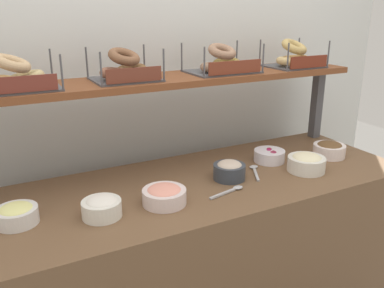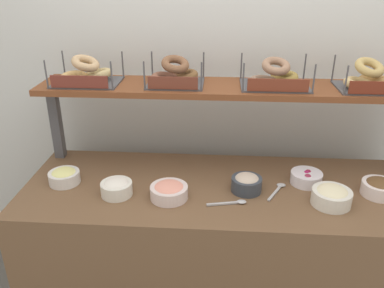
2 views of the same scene
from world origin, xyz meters
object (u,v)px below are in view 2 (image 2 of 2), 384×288
at_px(bagel_basket_everything, 275,78).
at_px(bagel_basket_plain, 86,74).
at_px(bowl_cream_cheese, 117,187).
at_px(bowl_potato_salad, 332,196).
at_px(bowl_lox_spread, 169,191).
at_px(bowl_chocolate_spread, 380,187).
at_px(bowl_tuna_salad, 247,183).
at_px(bagel_basket_cinnamon_raisin, 175,75).
at_px(serving_spoon_by_edge, 278,189).
at_px(bagel_basket_sesame, 367,79).
at_px(serving_spoon_near_plate, 233,203).
at_px(bowl_beet_salad, 306,178).
at_px(bowl_egg_salad, 64,176).

bearing_deg(bagel_basket_everything, bagel_basket_plain, -179.52).
bearing_deg(bowl_cream_cheese, bowl_potato_salad, -0.61).
xyz_separation_m(bowl_lox_spread, bagel_basket_everything, (0.49, 0.38, 0.44)).
xyz_separation_m(bowl_chocolate_spread, bowl_lox_spread, (-0.97, -0.10, -0.00)).
xyz_separation_m(bowl_lox_spread, bowl_potato_salad, (0.73, 0.00, 0.01)).
height_order(bowl_tuna_salad, bagel_basket_cinnamon_raisin, bagel_basket_cinnamon_raisin).
xyz_separation_m(bagel_basket_plain, bagel_basket_cinnamon_raisin, (0.45, 0.01, 0.00)).
height_order(serving_spoon_by_edge, bagel_basket_sesame, bagel_basket_sesame).
height_order(bowl_chocolate_spread, bowl_lox_spread, bowl_chocolate_spread).
relative_size(bowl_lox_spread, serving_spoon_by_edge, 1.09).
height_order(bowl_chocolate_spread, bagel_basket_cinnamon_raisin, bagel_basket_cinnamon_raisin).
bearing_deg(serving_spoon_by_edge, bowl_chocolate_spread, -0.96).
relative_size(serving_spoon_near_plate, bagel_basket_cinnamon_raisin, 0.64).
distance_m(bowl_beet_salad, serving_spoon_near_plate, 0.42).
bearing_deg(bagel_basket_cinnamon_raisin, serving_spoon_by_edge, -28.54).
xyz_separation_m(bowl_beet_salad, serving_spoon_near_plate, (-0.36, -0.21, -0.02)).
xyz_separation_m(bowl_lox_spread, bagel_basket_cinnamon_raisin, (-0.01, 0.39, 0.44)).
bearing_deg(bowl_beet_salad, serving_spoon_by_edge, -151.92).
height_order(bowl_cream_cheese, bagel_basket_everything, bagel_basket_everything).
bearing_deg(bowl_lox_spread, bowl_tuna_salad, 13.96).
bearing_deg(bagel_basket_sesame, bowl_lox_spread, -158.18).
bearing_deg(bowl_beet_salad, bowl_tuna_salad, -162.59).
height_order(bagel_basket_everything, bagel_basket_sesame, bagel_basket_sesame).
bearing_deg(serving_spoon_near_plate, bowl_potato_salad, 4.09).
xyz_separation_m(bowl_tuna_salad, serving_spoon_by_edge, (0.15, 0.02, -0.04)).
distance_m(bowl_tuna_salad, bagel_basket_cinnamon_raisin, 0.64).
bearing_deg(bowl_lox_spread, serving_spoon_by_edge, 11.64).
distance_m(bowl_cream_cheese, bagel_basket_plain, 0.61).
distance_m(bowl_potato_salad, serving_spoon_by_edge, 0.25).
height_order(bowl_tuna_salad, bowl_cream_cheese, bowl_tuna_salad).
height_order(bowl_beet_salad, bowl_chocolate_spread, bowl_chocolate_spread).
height_order(bowl_beet_salad, bagel_basket_sesame, bagel_basket_sesame).
distance_m(bowl_egg_salad, serving_spoon_near_plate, 0.83).
bearing_deg(bowl_chocolate_spread, bowl_cream_cheese, -175.93).
xyz_separation_m(bowl_chocolate_spread, bagel_basket_cinnamon_raisin, (-0.98, 0.29, 0.44)).
bearing_deg(bowl_tuna_salad, serving_spoon_by_edge, 6.07).
xyz_separation_m(bowl_egg_salad, bagel_basket_cinnamon_raisin, (0.52, 0.29, 0.44)).
relative_size(bowl_tuna_salad, serving_spoon_by_edge, 0.91).
distance_m(bowl_tuna_salad, bowl_lox_spread, 0.37).
height_order(bowl_beet_salad, serving_spoon_near_plate, bowl_beet_salad).
height_order(bowl_egg_salad, serving_spoon_by_edge, bowl_egg_salad).
relative_size(bowl_egg_salad, bagel_basket_sesame, 0.54).
bearing_deg(serving_spoon_near_plate, bagel_basket_plain, 151.60).
bearing_deg(bowl_cream_cheese, bowl_egg_salad, 162.22).
distance_m(bowl_beet_salad, bowl_egg_salad, 1.19).
height_order(bagel_basket_plain, bagel_basket_sesame, bagel_basket_sesame).
bearing_deg(bagel_basket_plain, bagel_basket_sesame, -0.15).
bearing_deg(bowl_lox_spread, serving_spoon_near_plate, -6.04).
distance_m(bowl_lox_spread, serving_spoon_near_plate, 0.30).
distance_m(bowl_egg_salad, serving_spoon_by_edge, 1.04).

